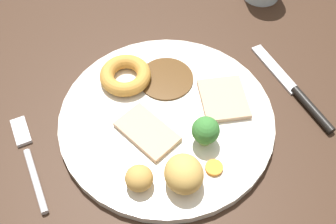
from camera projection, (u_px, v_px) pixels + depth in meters
dining_table at (167, 129)px, 59.46cm from camera, size 120.00×84.00×3.60cm
dinner_plate at (168, 119)px, 57.43cm from camera, size 29.90×29.90×1.40cm
gravy_pool at (166, 79)px, 60.62cm from camera, size 8.08×8.08×0.30cm
meat_slice_main at (224, 99)px, 58.11cm from camera, size 7.93×8.68×0.80cm
meat_slice_under at (147, 132)px, 54.90cm from camera, size 7.66×9.49×0.80cm
yorkshire_pudding at (125, 75)px, 59.82cm from camera, size 7.49×7.49×2.08cm
roast_potato_left at (184, 174)px, 49.32cm from camera, size 5.41×5.77×4.31cm
roast_potato_right at (139, 178)px, 49.70cm from camera, size 3.53×3.52×3.01cm
carrot_coin_front at (214, 168)px, 51.92cm from camera, size 2.26×2.26×0.53cm
broccoli_floret at (206, 131)px, 52.53cm from camera, size 3.64×3.64×4.42cm
fork at (29, 159)px, 54.09cm from camera, size 2.13×15.29×0.90cm
knife at (298, 94)px, 60.38cm from camera, size 2.75×18.56×1.20cm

